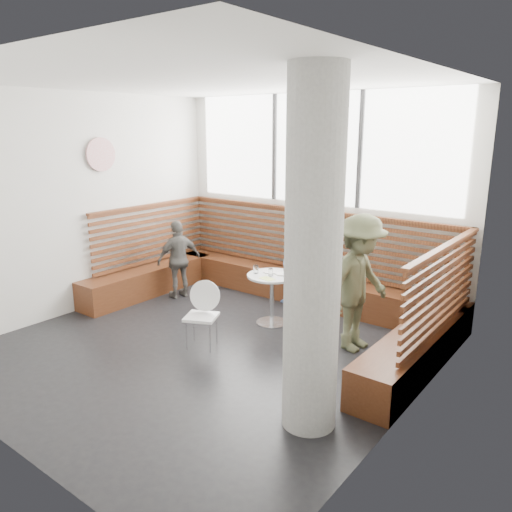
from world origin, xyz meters
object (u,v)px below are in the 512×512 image
Objects in this scene: concrete_column at (313,258)px; cafe_table at (272,289)px; child_left at (179,259)px; child_back at (299,268)px; cafe_chair at (205,310)px; adult_man at (359,283)px.

concrete_column is 4.43× the size of cafe_table.
child_back is at bearing 131.90° from child_left.
concrete_column is 2.57× the size of child_back.
cafe_chair is at bearing 161.06° from concrete_column.
cafe_table is at bearing 52.74° from cafe_chair.
cafe_chair is at bearing -102.50° from cafe_table.
adult_man is at bearing 107.22° from child_left.
concrete_column is 2.34m from cafe_chair.
child_left is (-1.87, 0.03, 0.11)m from cafe_table.
cafe_chair is at bearing 132.27° from adult_man.
child_back is 1.95m from child_left.
concrete_column is 1.95m from adult_man.
concrete_column reaches higher than child_left.
cafe_table is (-1.70, 1.77, -1.08)m from concrete_column.
adult_man reaches higher than cafe_table.
adult_man is (1.55, 1.09, 0.37)m from cafe_chair.
child_left is at bearing -161.42° from child_back.
adult_man reaches higher than child_back.
child_left is (-1.63, 1.13, 0.15)m from cafe_chair.
cafe_table is at bearing 107.16° from child_left.
child_left is at bearing 96.42° from adult_man.
child_left is at bearing 179.16° from cafe_table.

